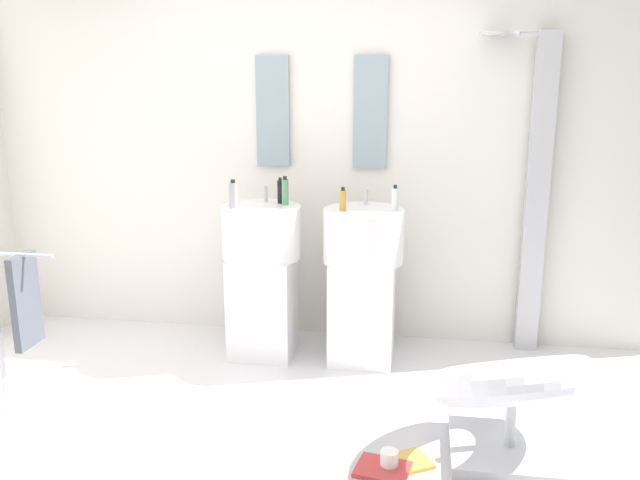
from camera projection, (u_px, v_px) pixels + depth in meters
name	position (u px, v px, depth m)	size (l,w,h in m)	color
ground_plane	(273.00, 459.00, 3.30)	(4.80, 3.60, 0.04)	silver
rear_partition	(323.00, 149.00, 4.55)	(4.80, 0.10, 2.60)	silver
pedestal_sink_left	(262.00, 273.00, 4.35)	(0.50, 0.50, 1.09)	white
pedestal_sink_right	(363.00, 278.00, 4.25)	(0.50, 0.50, 1.09)	white
vanity_mirror_left	(273.00, 112.00, 4.47)	(0.22, 0.03, 0.72)	#8C9EA8
vanity_mirror_right	(371.00, 113.00, 4.37)	(0.22, 0.03, 0.72)	#8C9EA8
shower_column	(535.00, 190.00, 4.29)	(0.49, 0.24, 2.05)	#B7BABF
lounge_chair	(513.00, 390.00, 3.20)	(1.03, 1.03, 0.65)	#B7BABF
towel_rack	(21.00, 304.00, 3.54)	(0.37, 0.22, 0.95)	#B7BABF
area_rug	(410.00, 463.00, 3.22)	(1.05, 0.79, 0.01)	#B2B2B7
magazine_red	(383.00, 469.00, 3.14)	(0.25, 0.19, 0.02)	#B73838
magazine_ochre	(404.00, 462.00, 3.20)	(0.24, 0.18, 0.02)	gold
coffee_mug	(389.00, 460.00, 3.15)	(0.08, 0.08, 0.10)	white
soap_bottle_grey	(233.00, 195.00, 4.16)	(0.05, 0.05, 0.18)	#99999E
soap_bottle_amber	(343.00, 200.00, 4.09)	(0.04, 0.04, 0.14)	#C68C38
soap_bottle_green	(285.00, 192.00, 4.26)	(0.04, 0.04, 0.18)	#59996B
soap_bottle_clear	(395.00, 199.00, 4.10)	(0.04, 0.04, 0.16)	silver
soap_bottle_black	(280.00, 191.00, 4.31)	(0.04, 0.04, 0.17)	black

